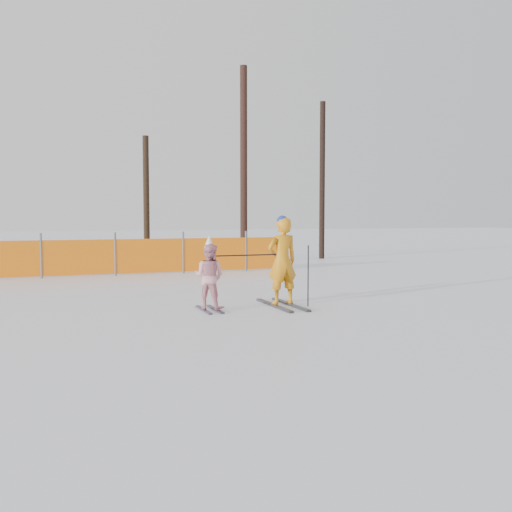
# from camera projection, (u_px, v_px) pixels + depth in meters

# --- Properties ---
(ground) EXTENTS (120.00, 120.00, 0.00)m
(ground) POSITION_uv_depth(u_px,v_px,m) (266.00, 316.00, 9.82)
(ground) COLOR white
(ground) RESTS_ON ground
(adult) EXTENTS (0.63, 1.67, 1.73)m
(adult) POSITION_uv_depth(u_px,v_px,m) (282.00, 261.00, 10.83)
(adult) COLOR black
(adult) RESTS_ON ground
(child) EXTENTS (0.73, 0.94, 1.38)m
(child) POSITION_uv_depth(u_px,v_px,m) (209.00, 276.00, 10.33)
(child) COLOR black
(child) RESTS_ON ground
(ski_poles) EXTENTS (1.78, 0.22, 1.16)m
(ski_poles) POSITION_uv_depth(u_px,v_px,m) (277.00, 266.00, 10.69)
(ski_poles) COLOR black
(ski_poles) RESTS_ON ground
(safety_fence) EXTENTS (15.30, 0.06, 1.25)m
(safety_fence) POSITION_uv_depth(u_px,v_px,m) (25.00, 259.00, 15.59)
(safety_fence) COLOR #595960
(safety_fence) RESTS_ON ground
(tree_trunks) EXTENTS (7.33, 1.00, 7.16)m
(tree_trunks) POSITION_uv_depth(u_px,v_px,m) (250.00, 177.00, 21.30)
(tree_trunks) COLOR black
(tree_trunks) RESTS_ON ground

